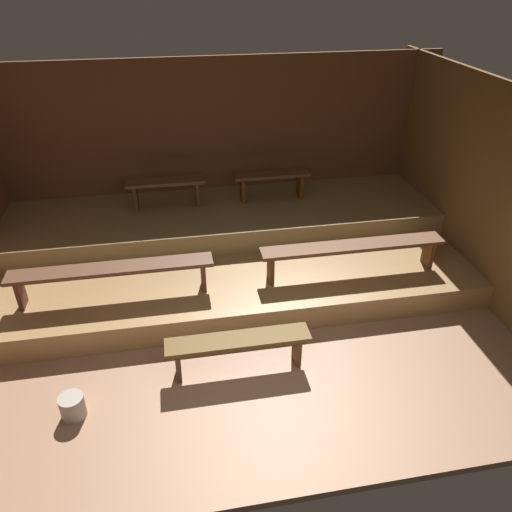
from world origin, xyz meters
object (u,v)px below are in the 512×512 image
Objects in this scene: bench_middle_left at (166,186)px; bench_middle_right at (272,179)px; pail_floor at (73,406)px; bench_lower_right at (353,249)px; bench_lower_left at (112,272)px; bench_floor_center at (238,345)px.

bench_middle_right is at bearing 0.00° from bench_middle_left.
pail_floor is at bearing -129.28° from bench_middle_right.
bench_lower_right is 2.07× the size of bench_middle_right.
bench_middle_right is (-0.68, 1.69, 0.29)m from bench_lower_right.
bench_lower_left and bench_lower_right have the same top height.
bench_lower_left is (-1.29, 1.11, 0.34)m from bench_floor_center.
bench_lower_left is 2.81m from bench_middle_right.
bench_lower_left is at bearing -142.78° from bench_middle_right.
bench_lower_right is 1.84m from bench_middle_right.
bench_middle_right reaches higher than bench_lower_left.
pail_floor is (-0.35, -1.46, -0.55)m from bench_lower_left.
bench_lower_right is at bearing 24.14° from pail_floor.
bench_lower_right is (1.61, 1.11, 0.34)m from bench_floor_center.
bench_floor_center is 0.65× the size of bench_lower_right.
bench_lower_left is 1.60m from pail_floor.
bench_middle_left reaches higher than bench_floor_center.
bench_lower_left is 2.90m from bench_lower_right.
bench_middle_right is at bearing 37.22° from bench_lower_left.
bench_lower_right is 9.69× the size of pail_floor.
bench_lower_right is (2.90, 0.00, 0.00)m from bench_lower_left.
pail_floor is (-1.03, -3.15, -0.84)m from bench_middle_left.
bench_lower_left is at bearing 76.47° from pail_floor.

